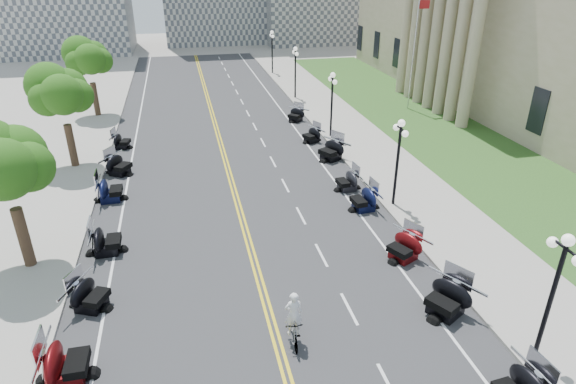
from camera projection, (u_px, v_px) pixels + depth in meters
ground at (255, 264)px, 22.20m from camera, size 160.00×160.00×0.00m
road at (230, 177)px, 30.98m from camera, size 16.00×90.00×0.01m
centerline_yellow_a at (228, 177)px, 30.96m from camera, size 0.12×90.00×0.00m
centerline_yellow_b at (232, 177)px, 31.00m from camera, size 0.12×90.00×0.00m
edge_line_north at (325, 169)px, 32.24m from camera, size 0.12×90.00×0.00m
edge_line_south at (127, 186)px, 29.72m from camera, size 0.12×90.00×0.00m
lane_dash_5 at (349, 309)px, 19.32m from camera, size 0.12×2.00×0.00m
lane_dash_6 at (321, 255)px, 22.83m from camera, size 0.12×2.00×0.00m
lane_dash_7 at (301, 216)px, 26.34m from camera, size 0.12×2.00×0.00m
lane_dash_8 at (285, 185)px, 29.86m from camera, size 0.12×2.00×0.00m
lane_dash_9 at (273, 162)px, 33.37m from camera, size 0.12×2.00×0.00m
lane_dash_10 at (263, 142)px, 36.88m from camera, size 0.12×2.00×0.00m
lane_dash_11 at (255, 126)px, 40.39m from camera, size 0.12×2.00×0.00m
lane_dash_12 at (248, 113)px, 43.91m from camera, size 0.12×2.00×0.00m
lane_dash_13 at (242, 102)px, 47.42m from camera, size 0.12×2.00×0.00m
lane_dash_14 at (237, 92)px, 50.93m from camera, size 0.12×2.00×0.00m
lane_dash_15 at (232, 83)px, 54.44m from camera, size 0.12×2.00×0.00m
lane_dash_16 at (229, 76)px, 57.96m from camera, size 0.12×2.00×0.00m
lane_dash_17 at (225, 69)px, 61.47m from camera, size 0.12×2.00×0.00m
lane_dash_18 at (222, 63)px, 64.98m from camera, size 0.12×2.00×0.00m
lane_dash_19 at (219, 58)px, 68.49m from camera, size 0.12×2.00×0.00m
sidewalk_north at (383, 163)px, 33.02m from camera, size 5.00×90.00×0.15m
sidewalk_south at (56, 192)px, 28.88m from camera, size 5.00×90.00×0.15m
lawn at (422, 122)px, 41.44m from camera, size 9.00×60.00×0.10m
civic_building at (560, 5)px, 43.96m from camera, size 26.00×51.00×17.80m
street_lamp_1 at (550, 300)px, 15.74m from camera, size 0.50×1.20×4.90m
street_lamp_2 at (397, 164)px, 26.28m from camera, size 0.50×1.20×4.90m
street_lamp_3 at (332, 105)px, 36.82m from camera, size 0.50×1.20×4.90m
street_lamp_4 at (295, 73)px, 47.36m from camera, size 0.50×1.20×4.90m
street_lamp_5 at (272, 52)px, 57.89m from camera, size 0.50×1.20×4.90m
flagpole at (413, 55)px, 42.89m from camera, size 1.10×0.20×10.00m
tree_2 at (5, 171)px, 19.92m from camera, size 4.80×4.80×9.20m
tree_3 at (62, 98)px, 30.46m from camera, size 4.80×4.80×9.20m
tree_4 at (89, 62)px, 40.99m from camera, size 4.80×4.80×9.20m
motorcycle_n_4 at (447, 297)px, 18.77m from camera, size 3.01×3.01×1.55m
motorcycle_n_5 at (404, 246)px, 22.28m from camera, size 2.67×2.67×1.40m
motorcycle_n_6 at (364, 198)px, 26.72m from camera, size 2.19×2.19×1.40m
motorcycle_n_7 at (347, 180)px, 29.05m from camera, size 2.03×2.03×1.30m
motorcycle_n_8 at (331, 149)px, 33.41m from camera, size 3.01×3.01×1.55m
motorcycle_n_9 at (312, 134)px, 36.72m from camera, size 2.32×2.32×1.24m
motorcycle_n_10 at (296, 114)px, 41.49m from camera, size 2.56×2.56×1.27m
motorcycle_s_4 at (65, 361)px, 15.77m from camera, size 2.23×2.23×1.56m
motorcycle_s_5 at (89, 294)px, 19.10m from camera, size 2.61×2.61×1.37m
motorcycle_s_6 at (106, 239)px, 22.74m from camera, size 2.12×2.12×1.46m
motorcycle_s_7 at (110, 189)px, 27.71m from camera, size 2.15×2.15×1.49m
motorcycle_s_8 at (119, 164)px, 31.13m from camera, size 2.84×2.84×1.45m
motorcycle_s_9 at (121, 140)px, 35.51m from camera, size 2.15×2.15×1.25m
bicycle at (293, 329)px, 17.47m from camera, size 0.69×1.93×1.14m
cyclist_rider at (294, 296)px, 16.82m from camera, size 0.66×0.44×1.82m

